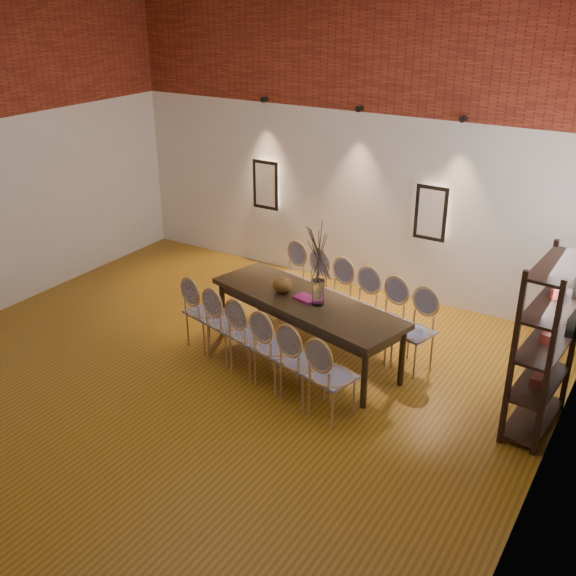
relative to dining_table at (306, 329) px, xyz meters
The scene contains 27 objects.
floor 1.48m from the dining_table, 117.55° to the right, with size 7.00×7.00×0.02m, color #996A1A.
wall_back 2.88m from the dining_table, 106.23° to the left, with size 7.00×0.10×4.00m, color silver.
wall_right 3.55m from the dining_table, 23.77° to the right, with size 0.10×7.00×4.00m, color silver.
brick_band_back 3.69m from the dining_table, 106.72° to the left, with size 7.00×0.02×1.50m, color maroon.
niche_left 3.08m from the dining_table, 132.03° to the left, with size 0.36×0.06×0.66m, color #FFEAC6.
niche_right 2.45m from the dining_table, 73.71° to the left, with size 0.36×0.06×0.66m, color #FFEAC6.
spot_fixture_left 3.63m from the dining_table, 132.42° to the left, with size 0.08×0.08×0.10m, color black.
spot_fixture_mid 3.09m from the dining_table, 102.17° to the left, with size 0.08×0.08×0.10m, color black.
spot_fixture_right 3.20m from the dining_table, 66.44° to the left, with size 0.08×0.08×0.10m, color black.
dining_table is the anchor object (origin of this frame).
chair_near_a 1.23m from the dining_table, 160.91° to the right, with size 0.44×0.44×0.94m, color tan, non-canonical shape.
chair_near_b 0.92m from the dining_table, 146.62° to the right, with size 0.44×0.44×0.94m, color tan, non-canonical shape.
chair_near_c 0.71m from the dining_table, 121.17° to the right, with size 0.44×0.44×0.94m, color tan, non-canonical shape.
chair_near_d 0.71m from the dining_table, 87.36° to the right, with size 0.44×0.44×0.94m, color tan, non-canonical shape.
chair_near_e 0.92m from the dining_table, 61.91° to the right, with size 0.44×0.44×0.94m, color tan, non-canonical shape.
chair_near_f 1.23m from the dining_table, 47.61° to the right, with size 0.44×0.44×0.94m, color tan, non-canonical shape.
chair_far_a 1.23m from the dining_table, 132.39° to the left, with size 0.44×0.44×0.94m, color tan, non-canonical shape.
chair_far_b 0.92m from the dining_table, 118.09° to the left, with size 0.44×0.44×0.94m, color tan, non-canonical shape.
chair_far_c 0.71m from the dining_table, 92.64° to the left, with size 0.44×0.44×0.94m, color tan, non-canonical shape.
chair_far_d 0.71m from the dining_table, 58.83° to the left, with size 0.44×0.44×0.94m, color tan, non-canonical shape.
chair_far_e 0.92m from the dining_table, 33.38° to the left, with size 0.44×0.44×0.94m, color tan, non-canonical shape.
chair_far_f 1.23m from the dining_table, 19.09° to the left, with size 0.44×0.44×0.94m, color tan, non-canonical shape.
vase 0.56m from the dining_table, 14.26° to the right, with size 0.14×0.14×0.30m, color silver.
dried_branches 0.99m from the dining_table, 14.26° to the right, with size 0.50×0.50×0.70m, color #453529, non-canonical shape.
bowl 0.58m from the dining_table, behind, with size 0.24×0.24×0.18m, color #593A13.
book 0.39m from the dining_table, 141.67° to the right, with size 0.26×0.18×0.03m, color #861559.
shelving_rack 2.67m from the dining_table, ahead, with size 0.38×1.00×1.80m, color black, non-canonical shape.
Camera 1 is at (4.14, -4.77, 4.04)m, focal length 42.00 mm.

